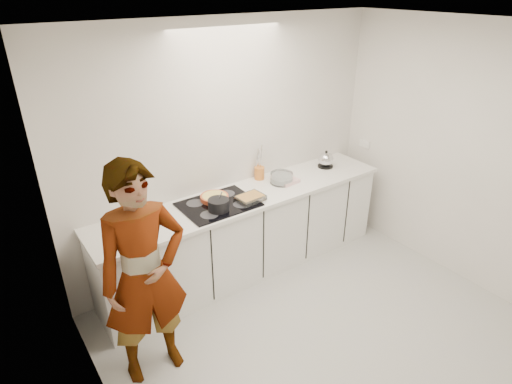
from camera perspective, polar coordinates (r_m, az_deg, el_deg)
floor at (r=4.09m, az=9.63°, el=-18.64°), size 3.60×3.20×0.00m
ceiling at (r=2.93m, az=13.67°, el=20.39°), size 3.60×3.20×0.00m
wall_back at (r=4.44m, az=-3.60°, el=5.63°), size 3.60×0.00×2.60m
wall_left at (r=2.53m, az=-19.48°, el=-13.91°), size 0.00×3.20×2.60m
wall_right at (r=4.71m, az=26.62°, el=3.95°), size 0.02×3.20×2.60m
base_cabinets at (r=4.59m, az=-1.16°, el=-5.69°), size 3.20×0.58×0.87m
countertop at (r=4.36m, az=-1.21°, el=-0.62°), size 3.24×0.64×0.04m
hob at (r=4.17m, az=-5.04°, el=-1.65°), size 0.72×0.54×0.01m
tart_dish at (r=4.24m, az=-5.57°, el=-0.71°), size 0.32×0.32×0.05m
saucepan at (r=4.03m, az=-5.02°, el=-1.71°), size 0.25×0.25×0.19m
baking_dish at (r=4.20m, az=-0.77°, el=-0.78°), size 0.28×0.22×0.05m
mixing_bowl at (r=4.60m, az=3.43°, el=1.81°), size 0.26×0.26×0.11m
tea_towel at (r=4.62m, az=4.31°, el=1.45°), size 0.24×0.18×0.04m
kettle at (r=5.05m, az=9.29°, el=4.23°), size 0.21×0.21×0.20m
utensil_crock at (r=4.68m, az=0.45°, el=2.54°), size 0.13×0.13×0.14m
cook at (r=3.32m, az=-14.64°, el=-10.74°), size 0.68×0.46×1.83m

